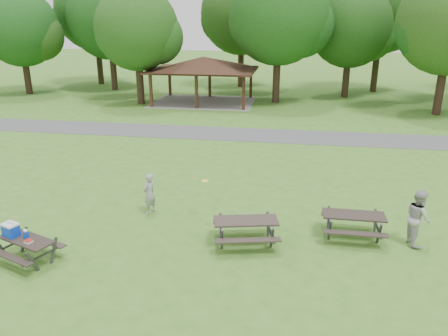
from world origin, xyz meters
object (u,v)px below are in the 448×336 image
picnic_table_middle (246,226)px  frisbee_thrower (149,194)px  frisbee_catcher (418,217)px  picnic_table_near (22,239)px

picnic_table_middle → frisbee_thrower: 4.16m
picnic_table_middle → frisbee_catcher: bearing=9.5°
picnic_table_middle → picnic_table_near: bearing=-162.5°
picnic_table_middle → frisbee_thrower: size_ratio=1.52×
frisbee_thrower → frisbee_catcher: size_ratio=0.83×
picnic_table_near → frisbee_thrower: frisbee_thrower is taller
frisbee_thrower → frisbee_catcher: (9.16, -0.85, 0.16)m
picnic_table_near → frisbee_thrower: bearing=54.6°
picnic_table_near → frisbee_thrower: size_ratio=1.40×
picnic_table_near → frisbee_catcher: frisbee_catcher is taller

